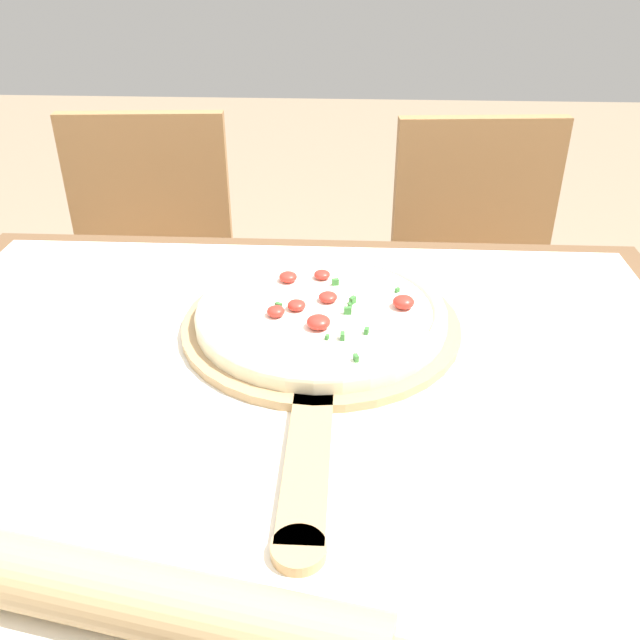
{
  "coord_description": "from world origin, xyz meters",
  "views": [
    {
      "loc": [
        0.07,
        -0.66,
        1.25
      ],
      "look_at": [
        0.03,
        0.09,
        0.8
      ],
      "focal_mm": 38.0,
      "sensor_mm": 36.0,
      "label": 1
    }
  ],
  "objects_px": {
    "rolling_pin": "(172,606)",
    "chair_left": "(152,279)",
    "pizza_peel": "(320,333)",
    "pizza": "(321,312)",
    "chair_right": "(475,287)"
  },
  "relations": [
    {
      "from": "pizza_peel",
      "to": "pizza",
      "type": "bearing_deg",
      "value": 89.77
    },
    {
      "from": "rolling_pin",
      "to": "chair_right",
      "type": "xyz_separation_m",
      "value": [
        0.42,
        1.11,
        -0.3
      ]
    },
    {
      "from": "pizza",
      "to": "chair_left",
      "type": "distance_m",
      "value": 0.83
    },
    {
      "from": "chair_left",
      "to": "chair_right",
      "type": "bearing_deg",
      "value": -4.57
    },
    {
      "from": "pizza",
      "to": "rolling_pin",
      "type": "bearing_deg",
      "value": -101.01
    },
    {
      "from": "rolling_pin",
      "to": "chair_left",
      "type": "xyz_separation_m",
      "value": [
        -0.35,
        1.11,
        -0.3
      ]
    },
    {
      "from": "pizza_peel",
      "to": "rolling_pin",
      "type": "bearing_deg",
      "value": -101.59
    },
    {
      "from": "rolling_pin",
      "to": "chair_left",
      "type": "bearing_deg",
      "value": 107.69
    },
    {
      "from": "pizza_peel",
      "to": "pizza",
      "type": "xyz_separation_m",
      "value": [
        0.0,
        0.02,
        0.02
      ]
    },
    {
      "from": "pizza_peel",
      "to": "pizza",
      "type": "distance_m",
      "value": 0.03
    },
    {
      "from": "pizza",
      "to": "rolling_pin",
      "type": "relative_size",
      "value": 0.8
    },
    {
      "from": "pizza",
      "to": "chair_right",
      "type": "xyz_separation_m",
      "value": [
        0.33,
        0.65,
        -0.29
      ]
    },
    {
      "from": "chair_right",
      "to": "pizza_peel",
      "type": "bearing_deg",
      "value": -120.97
    },
    {
      "from": "pizza",
      "to": "chair_right",
      "type": "relative_size",
      "value": 0.38
    },
    {
      "from": "pizza_peel",
      "to": "rolling_pin",
      "type": "relative_size",
      "value": 1.41
    }
  ]
}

